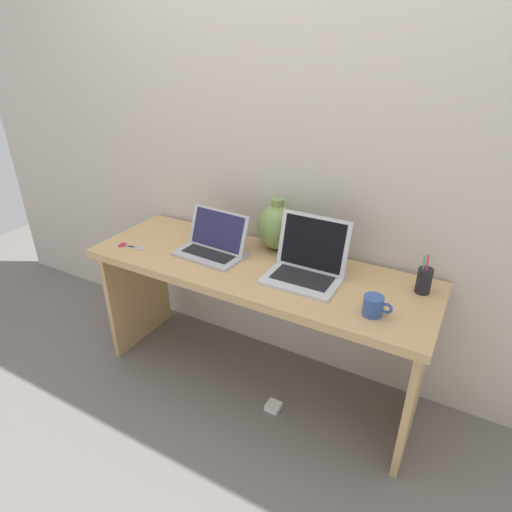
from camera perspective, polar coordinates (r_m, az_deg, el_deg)
The scene contains 10 objects.
ground_plane at distance 2.44m, azimuth 0.00°, elevation -15.87°, with size 6.00×6.00×0.00m, color slate.
back_wall at distance 2.11m, azimuth 4.30°, elevation 14.42°, with size 4.40×0.04×2.40m, color beige.
desk at distance 2.09m, azimuth 0.00°, elevation -4.57°, with size 1.66×0.55×0.70m.
laptop_left at distance 2.13m, azimuth -5.59°, elevation 1.76°, with size 0.34×0.23×0.21m.
laptop_right at distance 1.92m, azimuth 6.86°, elevation -0.77°, with size 0.33×0.26×0.26m.
green_vase at distance 2.15m, azimuth 2.81°, elevation 3.92°, with size 0.20×0.20×0.26m.
coffee_mug at distance 1.72m, azimuth 15.32°, elevation -6.38°, with size 0.11×0.08×0.08m.
pen_cup at distance 1.92m, azimuth 21.35°, elevation -3.02°, with size 0.06×0.06×0.18m.
scissors at distance 2.30m, azimuth -16.71°, elevation 1.30°, with size 0.15×0.06×0.01m.
power_brick at distance 2.28m, azimuth 2.31°, elevation -19.27°, with size 0.07×0.07×0.03m, color white.
Camera 1 is at (0.87, -1.56, 1.67)m, focal length 30.21 mm.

